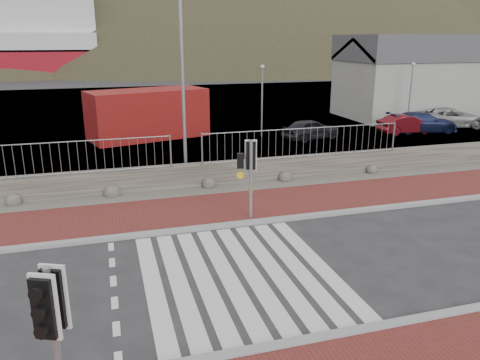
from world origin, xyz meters
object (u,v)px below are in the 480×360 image
object	(u,v)px
traffic_signal_far	(250,163)
streetlight	(186,70)
traffic_signal_near	(52,316)
car_c	(422,122)
car_a	(311,129)
shipping_container	(148,114)
car_d	(449,118)
car_b	(406,124)

from	to	relation	value
traffic_signal_far	streetlight	bearing A→B (deg)	-62.98
traffic_signal_near	car_c	world-z (taller)	traffic_signal_near
streetlight	car_a	size ratio (longest dim) A/B	2.28
shipping_container	car_a	distance (m)	9.41
traffic_signal_near	car_a	xyz separation A→B (m)	(12.19, 18.03, -1.32)
traffic_signal_near	shipping_container	size ratio (longest dim) A/B	0.40
traffic_signal_far	streetlight	world-z (taller)	streetlight
traffic_signal_near	car_c	bearing A→B (deg)	66.96
car_a	car_c	size ratio (longest dim) A/B	0.82
car_a	car_c	distance (m)	7.52
shipping_container	car_d	size ratio (longest dim) A/B	1.44
traffic_signal_near	traffic_signal_far	distance (m)	8.79
streetlight	car_a	xyz separation A→B (m)	(8.14, 6.09, -3.84)
car_a	streetlight	bearing A→B (deg)	112.12
car_d	car_b	bearing A→B (deg)	110.68
streetlight	car_b	bearing A→B (deg)	11.99
traffic_signal_far	car_a	size ratio (longest dim) A/B	0.76
traffic_signal_far	streetlight	xyz separation A→B (m)	(-1.07, 4.79, 2.53)
traffic_signal_far	car_b	bearing A→B (deg)	-126.45
car_d	traffic_signal_near	bearing A→B (deg)	137.35
car_c	streetlight	bearing A→B (deg)	121.55
car_b	car_a	bearing A→B (deg)	89.35
traffic_signal_near	traffic_signal_far	bearing A→B (deg)	78.80
shipping_container	car_a	world-z (taller)	shipping_container
traffic_signal_far	car_b	size ratio (longest dim) A/B	0.76
shipping_container	car_c	size ratio (longest dim) A/B	1.57
shipping_container	car_d	bearing A→B (deg)	-22.82
traffic_signal_near	car_d	world-z (taller)	traffic_signal_near
car_c	car_d	size ratio (longest dim) A/B	0.92
car_d	traffic_signal_far	bearing A→B (deg)	131.46
streetlight	car_d	distance (m)	20.00
traffic_signal_far	car_a	world-z (taller)	traffic_signal_far
car_a	car_d	xyz separation A→B (m)	(10.21, 0.93, 0.05)
car_c	car_b	bearing A→B (deg)	104.15
car_d	shipping_container	bearing A→B (deg)	90.48
traffic_signal_far	car_c	world-z (taller)	traffic_signal_far
streetlight	shipping_container	bearing A→B (deg)	83.48
traffic_signal_near	car_a	bearing A→B (deg)	80.35
car_a	car_c	world-z (taller)	car_c
streetlight	car_c	distance (m)	17.26
shipping_container	traffic_signal_near	bearing A→B (deg)	-115.19
traffic_signal_near	shipping_container	xyz separation A→B (m)	(3.35, 21.17, -0.53)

